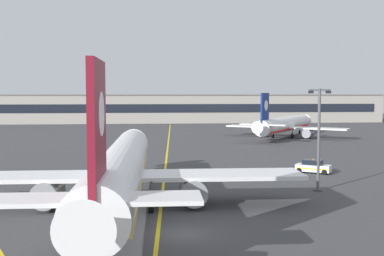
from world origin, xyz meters
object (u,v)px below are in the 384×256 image
object	(u,v)px
airliner_foreground	(121,169)
service_car_second	(313,167)
apron_lamp_post	(319,137)
safety_cone_by_nose_gear	(145,175)
airliner_background	(285,125)

from	to	relation	value
airliner_foreground	service_car_second	size ratio (longest dim) A/B	9.21
apron_lamp_post	safety_cone_by_nose_gear	world-z (taller)	apron_lamp_post
service_car_second	safety_cone_by_nose_gear	distance (m)	20.89
airliner_foreground	airliner_background	distance (m)	71.55
airliner_foreground	service_car_second	xyz separation A→B (m)	(22.88, 16.13, -2.60)
airliner_foreground	safety_cone_by_nose_gear	size ratio (longest dim) A/B	75.40
airliner_foreground	apron_lamp_post	size ratio (longest dim) A/B	4.00
apron_lamp_post	service_car_second	distance (m)	12.26
airliner_background	safety_cone_by_nose_gear	size ratio (longest dim) A/B	56.94
airliner_foreground	service_car_second	bearing A→B (deg)	35.18
safety_cone_by_nose_gear	apron_lamp_post	bearing A→B (deg)	-29.50
apron_lamp_post	safety_cone_by_nose_gear	bearing A→B (deg)	150.50
service_car_second	safety_cone_by_nose_gear	bearing A→B (deg)	-177.49
apron_lamp_post	safety_cone_by_nose_gear	xyz separation A→B (m)	(-17.49, 9.89, -5.22)
airliner_foreground	apron_lamp_post	distance (m)	20.33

